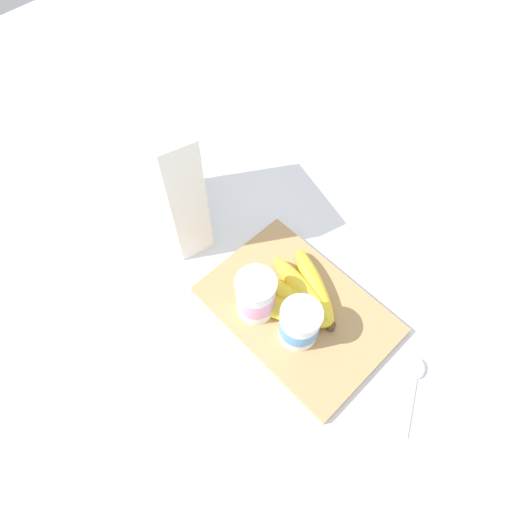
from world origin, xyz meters
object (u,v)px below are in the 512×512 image
object	(u,v)px
banana_bunch	(297,297)
cutting_board	(297,310)
yogurt_cup_front	(300,324)
cereal_box	(168,172)
yogurt_cup_back	(256,296)
spoon	(415,384)

from	to	relation	value
banana_bunch	cutting_board	bearing A→B (deg)	141.61
yogurt_cup_front	cereal_box	bearing A→B (deg)	-1.86
yogurt_cup_back	banana_bunch	xyz separation A→B (m)	(-0.04, -0.06, -0.03)
cereal_box	yogurt_cup_back	xyz separation A→B (m)	(-0.25, 0.03, -0.08)
cutting_board	yogurt_cup_back	bearing A→B (deg)	46.30
cutting_board	yogurt_cup_back	xyz separation A→B (m)	(0.05, 0.05, 0.06)
cutting_board	spoon	distance (m)	0.23
cereal_box	yogurt_cup_back	distance (m)	0.27
yogurt_cup_back	spoon	size ratio (longest dim) A/B	0.77
cutting_board	cereal_box	size ratio (longest dim) A/B	1.15
cutting_board	banana_bunch	distance (m)	0.03
banana_bunch	spoon	distance (m)	0.24
cereal_box	yogurt_cup_front	distance (m)	0.35
yogurt_cup_back	banana_bunch	size ratio (longest dim) A/B	0.54
cutting_board	spoon	xyz separation A→B (m)	(-0.22, -0.04, -0.00)
spoon	yogurt_cup_back	bearing A→B (deg)	19.59
yogurt_cup_front	banana_bunch	distance (m)	0.07
cereal_box	banana_bunch	xyz separation A→B (m)	(-0.29, -0.03, -0.11)
yogurt_cup_front	banana_bunch	xyz separation A→B (m)	(0.04, -0.04, -0.02)
cereal_box	yogurt_cup_back	size ratio (longest dim) A/B	2.92
banana_bunch	spoon	bearing A→B (deg)	-171.28
cutting_board	cereal_box	bearing A→B (deg)	4.50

